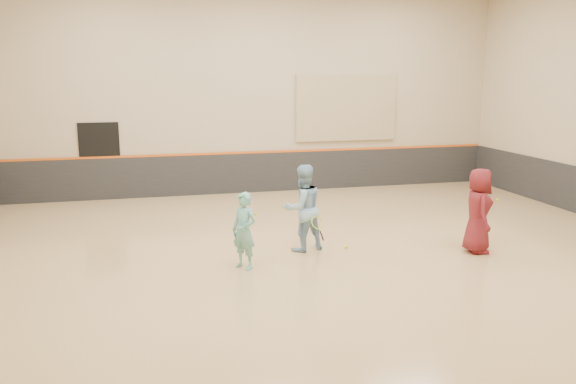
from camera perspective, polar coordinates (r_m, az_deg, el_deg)
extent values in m
cube|color=tan|center=(11.52, 2.58, -6.39)|extent=(15.00, 12.00, 0.20)
cube|color=#C2AD8D|center=(16.80, -3.25, 10.10)|extent=(15.00, 0.02, 6.00)
cube|color=#C2AD8D|center=(5.49, 21.11, 5.84)|extent=(15.00, 0.02, 6.00)
cube|color=#232326|center=(17.00, -3.13, 1.99)|extent=(14.90, 0.04, 1.20)
cube|color=#D85914|center=(16.89, -3.15, 4.06)|extent=(14.90, 0.03, 0.06)
cube|color=tan|center=(17.50, 5.95, 8.49)|extent=(3.20, 0.08, 2.00)
cube|color=black|center=(16.69, -18.52, 2.95)|extent=(1.10, 0.05, 2.20)
imported|color=#6AB7B2|center=(10.28, -4.47, -3.94)|extent=(0.59, 0.62, 1.42)
imported|color=#8DB9DA|center=(11.26, 1.51, -1.62)|extent=(1.00, 0.87, 1.76)
imported|color=maroon|center=(11.78, 18.75, -1.81)|extent=(0.75, 0.95, 1.70)
sphere|color=yellow|center=(11.64, 5.93, -5.56)|extent=(0.07, 0.07, 0.07)
sphere|color=#B5CF30|center=(11.68, 20.45, -0.74)|extent=(0.07, 0.07, 0.07)
sphere|color=yellow|center=(14.27, -3.31, -2.24)|extent=(0.07, 0.07, 0.07)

